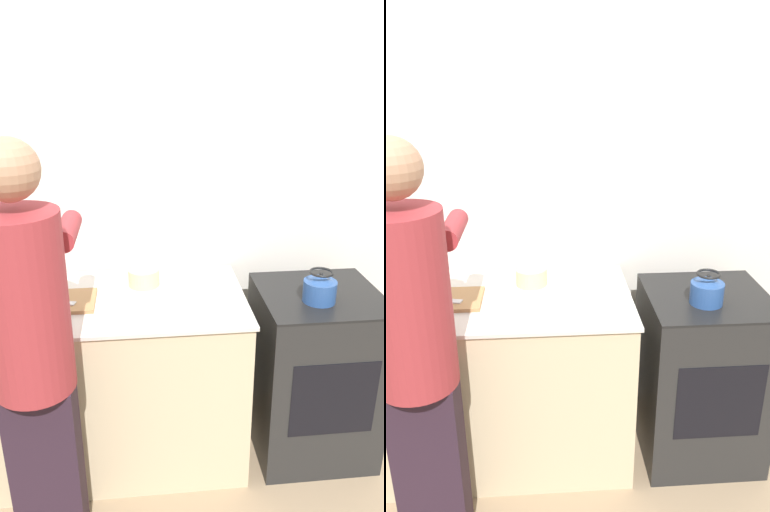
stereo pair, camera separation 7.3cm
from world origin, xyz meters
TOP-DOWN VIEW (x-y plane):
  - ground_plane at (0.00, 0.00)m, footprint 12.00×12.00m
  - wall_back at (0.00, 0.76)m, footprint 8.00×0.05m
  - counter at (-0.35, 0.35)m, footprint 1.60×0.72m
  - oven at (0.84, 0.29)m, footprint 0.61×0.59m
  - person at (-0.48, -0.20)m, footprint 0.35×0.59m
  - cutting_board at (-0.47, 0.33)m, footprint 0.37×0.25m
  - knife at (-0.48, 0.30)m, footprint 0.21×0.08m
  - kettle at (0.79, 0.21)m, footprint 0.16×0.16m
  - bowl_prep at (-0.05, 0.50)m, footprint 0.16×0.16m

SIDE VIEW (x-z plane):
  - ground_plane at x=0.00m, z-range 0.00..0.00m
  - counter at x=-0.35m, z-range 0.00..0.93m
  - oven at x=0.84m, z-range 0.00..0.93m
  - cutting_board at x=-0.47m, z-range 0.93..0.95m
  - knife at x=-0.48m, z-range 0.94..0.95m
  - bowl_prep at x=-0.05m, z-range 0.93..1.01m
  - person at x=-0.48m, z-range 0.09..1.88m
  - kettle at x=0.79m, z-range 0.92..1.08m
  - wall_back at x=0.00m, z-range 0.00..2.60m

